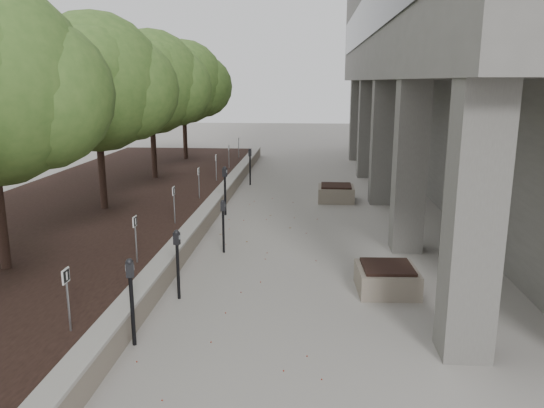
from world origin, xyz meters
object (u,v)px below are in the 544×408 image
(crabapple_tree_5, at_px, (184,100))
(parking_meter_5, at_px, (250,167))
(parking_meter_1, at_px, (132,302))
(parking_meter_3, at_px, (223,226))
(planter_front, at_px, (387,278))
(parking_meter_4, at_px, (225,191))
(crabapple_tree_4, at_px, (151,104))
(parking_meter_2, at_px, (178,265))
(crabapple_tree_3, at_px, (98,112))
(planter_back, at_px, (336,193))

(crabapple_tree_5, distance_m, parking_meter_5, 6.00)
(parking_meter_1, height_order, parking_meter_3, parking_meter_1)
(parking_meter_1, height_order, planter_front, parking_meter_1)
(parking_meter_4, bearing_deg, crabapple_tree_4, 143.85)
(parking_meter_1, distance_m, parking_meter_3, 4.60)
(crabapple_tree_4, xyz_separation_m, planter_front, (7.40, -9.66, -2.86))
(parking_meter_2, bearing_deg, crabapple_tree_3, 135.02)
(crabapple_tree_4, bearing_deg, parking_meter_3, -62.81)
(crabapple_tree_5, distance_m, parking_meter_2, 15.90)
(crabapple_tree_5, relative_size, parking_meter_1, 3.89)
(crabapple_tree_3, relative_size, crabapple_tree_4, 1.00)
(crabapple_tree_3, height_order, parking_meter_1, crabapple_tree_3)
(parking_meter_1, xyz_separation_m, parking_meter_2, (0.25, 1.79, -0.03))
(crabapple_tree_3, xyz_separation_m, crabapple_tree_5, (0.00, 10.00, 0.00))
(crabapple_tree_4, distance_m, parking_meter_5, 4.36)
(crabapple_tree_3, xyz_separation_m, parking_meter_3, (3.88, -2.56, -2.48))
(parking_meter_2, height_order, parking_meter_5, parking_meter_5)
(parking_meter_1, bearing_deg, parking_meter_5, 67.22)
(crabapple_tree_4, distance_m, parking_meter_3, 8.86)
(crabapple_tree_3, xyz_separation_m, parking_meter_5, (3.54, 5.80, -2.41))
(crabapple_tree_3, distance_m, parking_meter_1, 8.19)
(crabapple_tree_5, relative_size, planter_front, 4.85)
(parking_meter_4, bearing_deg, parking_meter_2, -74.71)
(parking_meter_4, bearing_deg, crabapple_tree_5, 124.30)
(parking_meter_2, bearing_deg, crabapple_tree_5, 114.55)
(crabapple_tree_5, bearing_deg, crabapple_tree_3, -90.00)
(crabapple_tree_3, height_order, crabapple_tree_5, same)
(crabapple_tree_3, height_order, planter_front, crabapple_tree_3)
(parking_meter_2, relative_size, parking_meter_5, 0.93)
(planter_back, bearing_deg, parking_meter_5, 141.00)
(crabapple_tree_3, relative_size, parking_meter_1, 3.89)
(parking_meter_1, height_order, parking_meter_5, parking_meter_5)
(parking_meter_4, bearing_deg, planter_front, -40.50)
(parking_meter_2, bearing_deg, parking_meter_1, -86.23)
(parking_meter_4, bearing_deg, planter_back, 46.44)
(parking_meter_5, height_order, planter_front, parking_meter_5)
(crabapple_tree_4, bearing_deg, parking_meter_4, -50.05)
(parking_meter_3, distance_m, parking_meter_4, 3.61)
(parking_meter_1, relative_size, parking_meter_3, 1.09)
(crabapple_tree_3, xyz_separation_m, parking_meter_4, (3.35, 1.01, -2.37))
(crabapple_tree_3, relative_size, crabapple_tree_5, 1.00)
(parking_meter_2, bearing_deg, parking_meter_5, 101.45)
(parking_meter_2, distance_m, planter_back, 9.12)
(parking_meter_2, distance_m, parking_meter_4, 6.33)
(crabapple_tree_3, height_order, parking_meter_4, crabapple_tree_3)
(parking_meter_3, distance_m, planter_back, 6.44)
(crabapple_tree_5, relative_size, planter_back, 4.56)
(crabapple_tree_5, bearing_deg, parking_meter_2, -77.13)
(parking_meter_4, bearing_deg, parking_meter_3, -67.50)
(parking_meter_3, height_order, planter_back, parking_meter_3)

